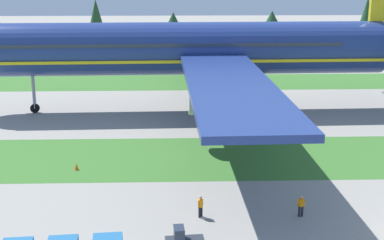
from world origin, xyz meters
The scene contains 7 objects.
grass_strip_near centered at (0.00, 29.06, 0.00)m, with size 320.00×13.23×0.01m, color #3D752D.
grass_strip_far centered at (0.00, 67.52, 0.00)m, with size 320.00×13.23×0.01m, color #3D752D.
airliner centered at (1.61, 48.33, 8.39)m, with size 61.97×76.29×23.39m.
ground_crew_marshaller centered at (0.17, 15.11, 0.95)m, with size 0.42×0.43×1.74m.
ground_crew_loader centered at (7.93, 14.98, 0.95)m, with size 0.56×0.36×1.74m.
taxiway_marker_2 centered at (-11.15, 25.85, 0.31)m, with size 0.44×0.44×0.62m, color orange.
distant_tree_line centered at (10.48, 115.66, 6.67)m, with size 190.75×10.30×11.82m.
Camera 1 is at (-1.75, -24.35, 18.65)m, focal length 52.14 mm.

